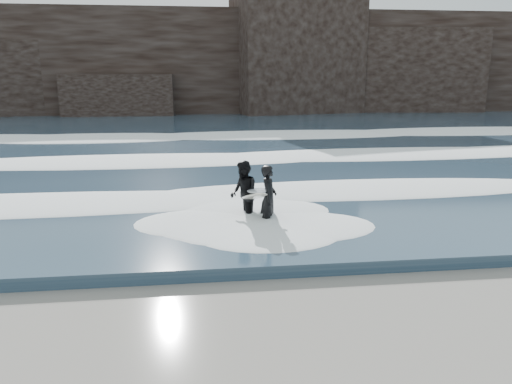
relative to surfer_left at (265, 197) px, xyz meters
The scene contains 8 objects.
ground 6.52m from the surfer_left, 95.73° to the right, with size 120.00×120.00×0.00m, color olive.
sea 22.60m from the surfer_left, 91.63° to the left, with size 90.00×52.00×0.30m, color #273D50.
headland 39.79m from the surfer_left, 90.93° to the left, with size 70.00×9.00×10.00m, color black.
foam_near 2.70m from the surfer_left, 104.05° to the left, with size 60.00×3.20×0.20m, color white.
foam_mid 9.61m from the surfer_left, 93.85° to the left, with size 60.00×4.00×0.24m, color white.
foam_far 18.59m from the surfer_left, 91.99° to the left, with size 60.00×4.80×0.30m, color white.
surfer_left is the anchor object (origin of this frame).
surfer_right 0.68m from the surfer_left, 135.38° to the left, with size 1.36×2.39×1.82m.
Camera 1 is at (-1.23, -6.51, 4.19)m, focal length 35.00 mm.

